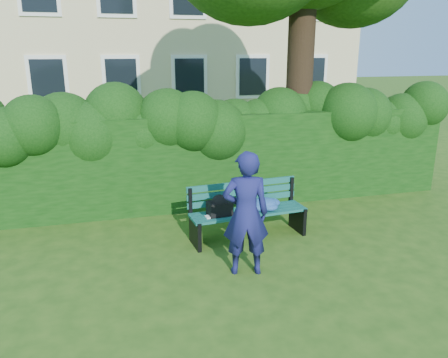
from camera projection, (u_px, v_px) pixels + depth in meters
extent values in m
plane|color=#254A13|center=(234.00, 248.00, 6.77)|extent=(80.00, 80.00, 0.00)
cube|color=white|center=(48.00, 80.00, 14.57)|extent=(1.30, 0.08, 1.60)
cube|color=black|center=(48.00, 80.00, 14.53)|extent=(1.05, 0.04, 1.35)
cube|color=white|center=(121.00, 79.00, 15.16)|extent=(1.30, 0.08, 1.60)
cube|color=black|center=(122.00, 79.00, 15.12)|extent=(1.05, 0.04, 1.35)
cube|color=white|center=(189.00, 78.00, 15.75)|extent=(1.30, 0.08, 1.60)
cube|color=black|center=(190.00, 78.00, 15.72)|extent=(1.05, 0.04, 1.35)
cube|color=white|center=(253.00, 77.00, 16.34)|extent=(1.30, 0.08, 1.60)
cube|color=black|center=(253.00, 77.00, 16.31)|extent=(1.05, 0.04, 1.35)
cube|color=white|center=(311.00, 76.00, 16.94)|extent=(1.30, 0.08, 1.60)
cube|color=black|center=(312.00, 76.00, 16.90)|extent=(1.05, 0.04, 1.35)
cube|color=black|center=(203.00, 159.00, 8.56)|extent=(10.00, 1.00, 1.80)
cylinder|color=black|center=(300.00, 68.00, 8.82)|extent=(0.54, 0.54, 5.21)
cube|color=#0D4541|center=(253.00, 216.00, 6.86)|extent=(1.90, 0.27, 0.04)
cube|color=#0D4541|center=(250.00, 213.00, 6.97)|extent=(1.90, 0.27, 0.04)
cube|color=#0D4541|center=(247.00, 211.00, 7.07)|extent=(1.90, 0.27, 0.04)
cube|color=#0D4541|center=(244.00, 208.00, 7.18)|extent=(1.90, 0.27, 0.04)
cube|color=#0D4541|center=(243.00, 200.00, 7.22)|extent=(1.90, 0.21, 0.10)
cube|color=#0D4541|center=(242.00, 192.00, 7.19)|extent=(1.90, 0.21, 0.10)
cube|color=#0D4541|center=(242.00, 184.00, 7.16)|extent=(1.90, 0.21, 0.10)
cube|color=black|center=(195.00, 233.00, 6.79)|extent=(0.10, 0.50, 0.44)
cube|color=black|center=(190.00, 202.00, 6.90)|extent=(0.07, 0.07, 0.45)
cube|color=black|center=(196.00, 221.00, 6.68)|extent=(0.10, 0.42, 0.05)
cube|color=black|center=(297.00, 218.00, 7.38)|extent=(0.10, 0.50, 0.44)
cube|color=black|center=(291.00, 190.00, 7.49)|extent=(0.07, 0.07, 0.45)
cube|color=black|center=(300.00, 207.00, 7.27)|extent=(0.10, 0.42, 0.05)
cube|color=white|center=(211.00, 217.00, 6.75)|extent=(0.19, 0.15, 0.02)
cube|color=black|center=(220.00, 208.00, 6.82)|extent=(0.39, 0.28, 0.22)
imported|color=#171953|center=(246.00, 214.00, 5.81)|extent=(0.69, 0.52, 1.72)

